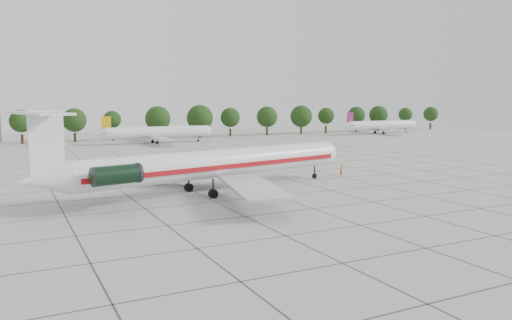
# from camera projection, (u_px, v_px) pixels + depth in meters

# --- Properties ---
(ground) EXTENTS (260.00, 260.00, 0.00)m
(ground) POSITION_uv_depth(u_px,v_px,m) (248.00, 186.00, 67.31)
(ground) COLOR #A8A8A1
(ground) RESTS_ON ground
(apron_joints) EXTENTS (170.00, 170.00, 0.02)m
(apron_joints) POSITION_uv_depth(u_px,v_px,m) (207.00, 172.00, 80.60)
(apron_joints) COLOR #383838
(apron_joints) RESTS_ON ground
(main_airliner) EXTENTS (44.21, 34.31, 10.48)m
(main_airliner) POSITION_uv_depth(u_px,v_px,m) (205.00, 164.00, 60.90)
(main_airliner) COLOR silver
(main_airliner) RESTS_ON ground
(ground_crew) EXTENTS (0.63, 0.46, 1.57)m
(ground_crew) POSITION_uv_depth(u_px,v_px,m) (341.00, 171.00, 75.87)
(ground_crew) COLOR #D75C0C
(ground_crew) RESTS_ON ground
(bg_airliner_c) EXTENTS (28.24, 27.20, 7.40)m
(bg_airliner_c) POSITION_uv_depth(u_px,v_px,m) (158.00, 132.00, 132.55)
(bg_airliner_c) COLOR silver
(bg_airliner_c) RESTS_ON ground
(bg_airliner_e) EXTENTS (28.24, 27.20, 7.40)m
(bg_airliner_e) POSITION_uv_depth(u_px,v_px,m) (381.00, 125.00, 170.03)
(bg_airliner_e) COLOR silver
(bg_airliner_e) RESTS_ON ground
(tree_line) EXTENTS (249.86, 8.44, 10.22)m
(tree_line) POSITION_uv_depth(u_px,v_px,m) (74.00, 120.00, 136.69)
(tree_line) COLOR #332114
(tree_line) RESTS_ON ground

